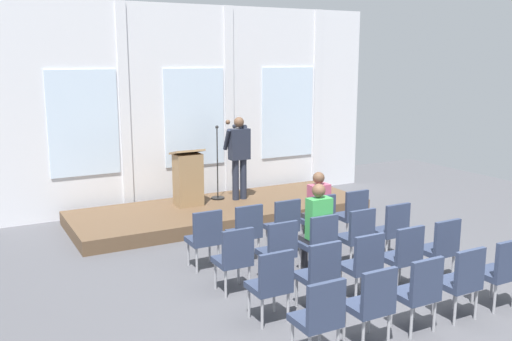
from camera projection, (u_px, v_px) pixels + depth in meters
ground_plane at (381, 311)px, 7.28m from camera, size 16.29×16.29×0.00m
rear_partition at (195, 107)px, 12.28m from camera, size 8.80×0.14×4.28m
stage_platform at (221, 211)px, 11.49m from camera, size 5.91×2.12×0.26m
speaker at (239, 152)px, 11.76m from camera, size 0.51×0.69×1.73m
mic_stand at (218, 183)px, 11.92m from camera, size 0.28×0.28×1.55m
lectern at (188, 178)px, 11.36m from camera, size 0.60×0.48×1.16m
chair_r0_c0 at (205, 236)px, 8.62m from camera, size 0.46×0.44×0.94m
chair_r0_c1 at (246, 229)px, 8.95m from camera, size 0.46×0.44×0.94m
chair_r0_c2 at (284, 223)px, 9.27m from camera, size 0.46×0.44×0.94m
chair_r0_c3 at (319, 217)px, 9.59m from camera, size 0.46×0.44×0.94m
audience_r0_c3 at (317, 205)px, 9.63m from camera, size 0.36×0.39×1.31m
chair_r0_c4 at (353, 212)px, 9.92m from camera, size 0.46×0.44×0.94m
chair_r1_c0 at (234, 256)px, 7.74m from camera, size 0.46×0.44×0.94m
chair_r1_c1 at (279, 248)px, 8.06m from camera, size 0.46×0.44×0.94m
chair_r1_c2 at (319, 241)px, 8.39m from camera, size 0.46×0.44×0.94m
audience_r1_c2 at (317, 224)px, 8.41m from camera, size 0.36×0.39×1.39m
chair_r1_c3 at (357, 234)px, 8.71m from camera, size 0.46×0.44×0.94m
chair_r1_c4 at (392, 227)px, 9.04m from camera, size 0.46×0.44×0.94m
chair_r2_c0 at (272, 282)px, 6.86m from camera, size 0.46×0.44×0.94m
chair_r2_c1 at (320, 271)px, 7.18m from camera, size 0.46×0.44×0.94m
chair_r2_c2 at (363, 262)px, 7.51m from camera, size 0.46×0.44×0.94m
chair_r2_c3 at (404, 254)px, 7.83m from camera, size 0.46×0.44×0.94m
chair_r2_c4 at (441, 246)px, 8.16m from camera, size 0.46×0.44×0.94m
chair_r3_c0 at (320, 315)px, 5.98m from camera, size 0.46×0.44×0.94m
chair_r3_c1 at (372, 301)px, 6.30m from camera, size 0.46×0.44×0.94m
chair_r3_c2 at (419, 289)px, 6.63m from camera, size 0.46×0.44×0.94m
chair_r3_c3 at (462, 279)px, 6.95m from camera, size 0.46×0.44×0.94m
chair_r3_c4 at (500, 269)px, 7.27m from camera, size 0.46×0.44×0.94m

